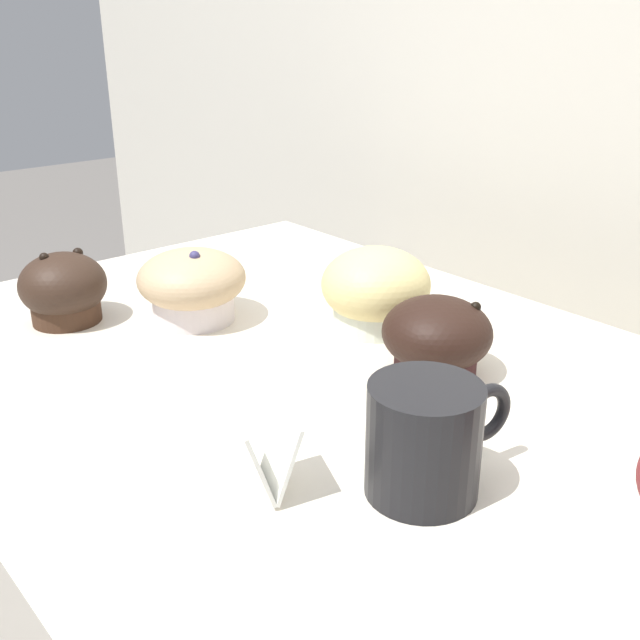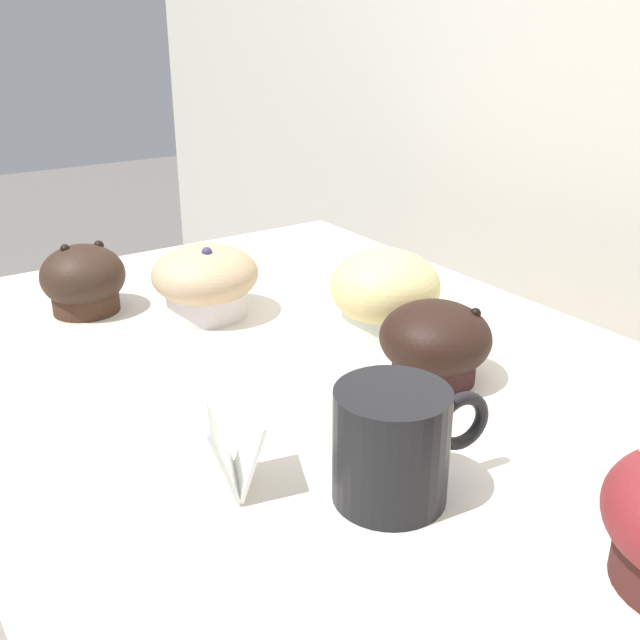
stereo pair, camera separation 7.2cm
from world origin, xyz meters
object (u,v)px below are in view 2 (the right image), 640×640
Objects in this scene: muffin_front_left at (84,280)px; coffee_cup at (393,442)px; muffin_front_center at (435,343)px; muffin_back_right at (385,293)px; muffin_back_left at (206,280)px.

muffin_front_left is 0.48m from coffee_cup.
muffin_back_right is (-0.12, 0.03, 0.01)m from muffin_front_center.
muffin_front_left is at bearing -128.83° from muffin_back_left.
muffin_back_left is 1.01× the size of muffin_back_right.
muffin_back_right reaches higher than coffee_cup.
muffin_back_right is 1.25× the size of muffin_front_left.
muffin_back_left is 0.97× the size of coffee_cup.
muffin_back_left is 0.20m from muffin_back_right.
muffin_back_right is 0.30m from coffee_cup.
muffin_back_right is (0.15, 0.14, 0.00)m from muffin_back_left.
muffin_back_right is at bearing 163.48° from muffin_front_center.
muffin_front_center is 0.87× the size of muffin_back_left.
coffee_cup is (0.47, 0.06, 0.01)m from muffin_front_left.
coffee_cup is (0.12, -0.15, 0.01)m from muffin_front_center.
coffee_cup is (0.24, -0.18, 0.00)m from muffin_back_right.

